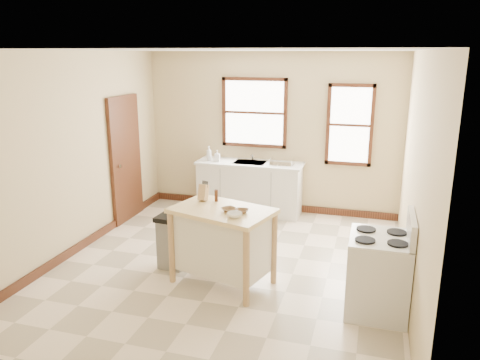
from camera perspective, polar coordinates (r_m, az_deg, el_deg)
name	(u,v)px	position (r m, az deg, el deg)	size (l,w,h in m)	color
floor	(228,266)	(6.40, -1.47, -10.40)	(5.00, 5.00, 0.00)	beige
ceiling	(226,50)	(5.77, -1.66, 15.56)	(5.00, 5.00, 0.00)	white
wall_back	(271,133)	(8.29, 3.78, 5.73)	(4.50, 0.04, 2.80)	tan
wall_left	(74,154)	(6.94, -19.55, 3.00)	(0.04, 5.00, 2.80)	tan
wall_right	(416,178)	(5.67, 20.62, 0.29)	(0.04, 5.00, 2.80)	tan
window_main	(254,113)	(8.29, 1.75, 8.20)	(1.17, 0.06, 1.22)	black
window_side	(350,125)	(8.06, 13.24, 6.52)	(0.77, 0.06, 1.37)	black
door_left	(126,159)	(8.06, -13.76, 2.50)	(0.06, 0.90, 2.10)	black
baseboard_back	(269,206)	(8.59, 3.58, -3.15)	(4.50, 0.04, 0.12)	black
baseboard_left	(85,243)	(7.31, -18.42, -7.32)	(0.04, 5.00, 0.12)	black
sink_counter	(250,187)	(8.29, 1.19, -0.91)	(1.86, 0.62, 0.92)	silver
faucet	(253,154)	(8.32, 1.54, 3.19)	(0.03, 0.03, 0.22)	silver
soap_bottle_a	(209,153)	(8.31, -3.80, 3.26)	(0.10, 0.10, 0.25)	#B2B2B2
soap_bottle_b	(217,156)	(8.24, -2.80, 2.98)	(0.09, 0.09, 0.20)	#B2B2B2
dish_rack	(282,162)	(7.99, 5.14, 2.18)	(0.39, 0.29, 0.10)	silver
kitchen_island	(223,246)	(5.78, -2.13, -8.06)	(1.18, 0.75, 0.96)	#F0D88D
knife_block	(203,193)	(5.90, -4.48, -1.58)	(0.10, 0.10, 0.20)	tan
pepper_grinder	(216,196)	(5.87, -2.91, -1.91)	(0.04, 0.04, 0.15)	#422211
bowl_a	(229,210)	(5.51, -1.35, -3.64)	(0.17, 0.17, 0.04)	brown
bowl_b	(242,211)	(5.46, 0.20, -3.81)	(0.16, 0.16, 0.04)	brown
bowl_c	(235,215)	(5.31, -0.65, -4.29)	(0.17, 0.17, 0.05)	white
trash_bin	(172,242)	(6.28, -8.27, -7.46)	(0.37, 0.31, 0.72)	gray
gas_stove	(379,263)	(5.35, 16.59, -9.68)	(0.71, 0.71, 1.15)	silver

